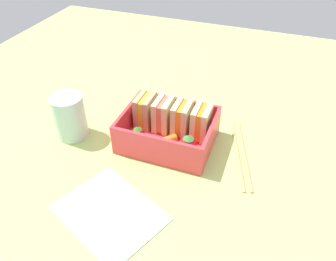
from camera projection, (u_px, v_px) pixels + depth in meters
ground_plane at (168, 146)px, 60.98cm from camera, size 120.00×120.00×2.00cm
bento_tray at (168, 139)px, 59.97cm from camera, size 16.21×12.63×1.20cm
bento_rim at (168, 127)px, 58.14cm from camera, size 16.21×12.63×4.65cm
sandwich_left at (145, 110)px, 60.94cm from camera, size 2.94×4.87×6.02cm
sandwich_center_left at (163, 114)px, 59.98cm from camera, size 2.94×4.87×6.02cm
sandwich_center at (182, 118)px, 59.02cm from camera, size 2.94×4.87×6.02cm
sandwich_center_right at (201, 122)px, 58.05cm from camera, size 2.94×4.87×6.02cm
strawberry_far_left at (138, 135)px, 57.85cm from camera, size 2.61×2.61×3.21cm
carrot_stick_far_left at (165, 142)px, 57.49cm from camera, size 4.24×4.53×1.37cm
strawberry_left at (188, 145)px, 55.20cm from camera, size 3.16×3.16×3.76cm
chopstick_pair at (241, 152)px, 57.68cm from camera, size 7.20×17.92×0.70cm
drinking_glass at (70, 117)px, 59.37cm from camera, size 5.77×5.77×8.40cm
folded_napkin at (110, 212)px, 47.74cm from camera, size 18.15×16.33×0.40cm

